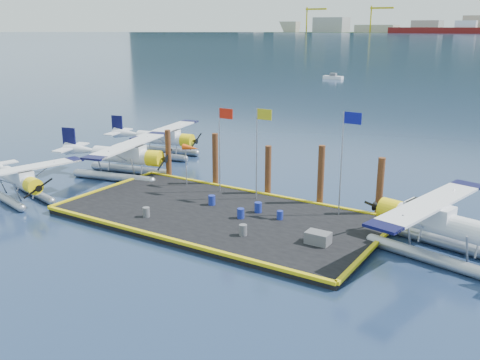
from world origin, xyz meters
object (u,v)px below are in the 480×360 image
(drum_0, at_px, (212,200))
(piling_1, at_px, (215,161))
(seaplane_d, at_px, (436,226))
(flagpole_red, at_px, (222,137))
(seaplane_c, at_px, (163,140))
(drum_4, at_px, (280,215))
(piling_3, at_px, (321,177))
(piling_0, at_px, (168,155))
(flagpole_yellow, at_px, (259,140))
(drum_2, at_px, (241,213))
(piling_4, at_px, (380,189))
(seaplane_b, at_px, (125,158))
(seaplane_a, at_px, (20,181))
(drum_3, at_px, (146,212))
(flagpole_blue, at_px, (345,148))
(drum_5, at_px, (258,207))
(windsock, at_px, (191,149))
(piling_2, at_px, (268,172))
(drum_1, at_px, (243,230))
(crate, at_px, (318,238))

(drum_0, bearing_deg, piling_1, 122.00)
(seaplane_d, height_order, flagpole_red, flagpole_red)
(seaplane_c, distance_m, drum_0, 16.15)
(drum_4, height_order, flagpole_red, flagpole_red)
(flagpole_red, xyz_separation_m, piling_3, (6.79, 1.60, -2.25))
(piling_0, bearing_deg, seaplane_c, 133.12)
(drum_4, bearing_deg, seaplane_c, 150.27)
(seaplane_c, bearing_deg, flagpole_yellow, 53.17)
(drum_2, distance_m, drum_4, 2.41)
(piling_1, bearing_deg, piling_4, 0.00)
(seaplane_d, distance_m, drum_4, 9.07)
(drum_2, relative_size, piling_1, 0.15)
(seaplane_b, bearing_deg, seaplane_a, -26.56)
(seaplane_a, height_order, drum_3, seaplane_a)
(flagpole_blue, bearing_deg, drum_2, -142.89)
(drum_5, bearing_deg, drum_3, -140.92)
(piling_1, bearing_deg, flagpole_red, -43.15)
(flagpole_blue, relative_size, piling_1, 1.55)
(seaplane_a, relative_size, seaplane_b, 0.85)
(seaplane_a, xyz_separation_m, seaplane_b, (2.11, 8.22, 0.25))
(drum_2, height_order, flagpole_yellow, flagpole_yellow)
(seaplane_d, distance_m, piling_0, 21.61)
(seaplane_a, relative_size, drum_0, 13.82)
(flagpole_red, bearing_deg, piling_0, 165.54)
(windsock, distance_m, piling_1, 2.21)
(drum_5, relative_size, flagpole_yellow, 0.11)
(seaplane_a, relative_size, windsock, 2.86)
(seaplane_d, xyz_separation_m, drum_2, (-11.14, -1.69, -0.94))
(piling_2, bearing_deg, drum_1, -70.38)
(drum_1, height_order, flagpole_red, flagpole_red)
(seaplane_c, xyz_separation_m, piling_3, (18.42, -5.79, 0.60))
(drum_4, relative_size, piling_4, 0.14)
(seaplane_b, xyz_separation_m, flagpole_red, (9.50, -0.20, 2.77))
(seaplane_c, bearing_deg, piling_0, 33.11)
(seaplane_b, distance_m, drum_3, 10.90)
(drum_5, height_order, crate, drum_5)
(seaplane_a, height_order, flagpole_red, flagpole_red)
(seaplane_c, distance_m, drum_3, 17.62)
(seaplane_a, bearing_deg, piling_0, 164.55)
(seaplane_d, relative_size, drum_1, 16.77)
(seaplane_c, distance_m, piling_1, 11.50)
(flagpole_red, bearing_deg, drum_3, -99.54)
(drum_1, xyz_separation_m, piling_1, (-7.25, 7.72, 1.38))
(seaplane_a, relative_size, drum_5, 13.54)
(piling_1, bearing_deg, windsock, -122.66)
(drum_0, xyz_separation_m, drum_4, (5.11, -0.04, -0.05))
(drum_5, height_order, piling_0, piling_0)
(drum_3, bearing_deg, piling_2, 64.79)
(drum_3, xyz_separation_m, drum_4, (7.21, 4.01, -0.03))
(drum_5, xyz_separation_m, piling_0, (-10.51, 3.92, 1.27))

